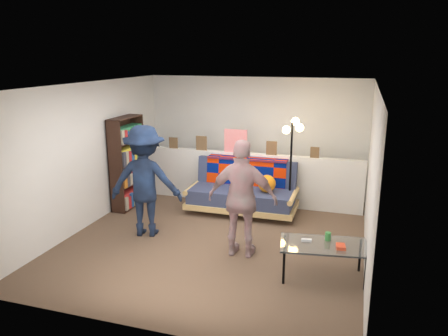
{
  "coord_description": "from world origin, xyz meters",
  "views": [
    {
      "loc": [
        2.05,
        -6.12,
        2.84
      ],
      "look_at": [
        0.0,
        0.4,
        1.05
      ],
      "focal_mm": 35.0,
      "sensor_mm": 36.0,
      "label": 1
    }
  ],
  "objects_px": {
    "futon_sofa": "(244,191)",
    "person_left": "(145,181)",
    "person_right": "(243,199)",
    "bookshelf": "(127,165)",
    "floor_lamp": "(292,147)",
    "coffee_table": "(324,246)"
  },
  "relations": [
    {
      "from": "bookshelf",
      "to": "person_left",
      "type": "bearing_deg",
      "value": -49.21
    },
    {
      "from": "futon_sofa",
      "to": "floor_lamp",
      "type": "relative_size",
      "value": 1.13
    },
    {
      "from": "futon_sofa",
      "to": "person_right",
      "type": "height_order",
      "value": "person_right"
    },
    {
      "from": "futon_sofa",
      "to": "coffee_table",
      "type": "height_order",
      "value": "futon_sofa"
    },
    {
      "from": "futon_sofa",
      "to": "person_left",
      "type": "distance_m",
      "value": 1.97
    },
    {
      "from": "floor_lamp",
      "to": "futon_sofa",
      "type": "bearing_deg",
      "value": -170.73
    },
    {
      "from": "person_left",
      "to": "person_right",
      "type": "relative_size",
      "value": 1.04
    },
    {
      "from": "futon_sofa",
      "to": "person_right",
      "type": "relative_size",
      "value": 1.17
    },
    {
      "from": "floor_lamp",
      "to": "person_right",
      "type": "distance_m",
      "value": 1.96
    },
    {
      "from": "floor_lamp",
      "to": "person_left",
      "type": "xyz_separation_m",
      "value": [
        -2.07,
        -1.59,
        -0.36
      ]
    },
    {
      "from": "futon_sofa",
      "to": "bookshelf",
      "type": "height_order",
      "value": "bookshelf"
    },
    {
      "from": "futon_sofa",
      "to": "bookshelf",
      "type": "xyz_separation_m",
      "value": [
        -2.18,
        -0.35,
        0.41
      ]
    },
    {
      "from": "coffee_table",
      "to": "floor_lamp",
      "type": "xyz_separation_m",
      "value": [
        -0.79,
        2.2,
        0.81
      ]
    },
    {
      "from": "bookshelf",
      "to": "coffee_table",
      "type": "bearing_deg",
      "value": -24.25
    },
    {
      "from": "bookshelf",
      "to": "coffee_table",
      "type": "xyz_separation_m",
      "value": [
        3.81,
        -1.72,
        -0.37
      ]
    },
    {
      "from": "bookshelf",
      "to": "person_left",
      "type": "relative_size",
      "value": 0.97
    },
    {
      "from": "coffee_table",
      "to": "floor_lamp",
      "type": "relative_size",
      "value": 0.68
    },
    {
      "from": "person_left",
      "to": "coffee_table",
      "type": "bearing_deg",
      "value": 156.45
    },
    {
      "from": "person_left",
      "to": "person_right",
      "type": "height_order",
      "value": "person_left"
    },
    {
      "from": "bookshelf",
      "to": "person_left",
      "type": "distance_m",
      "value": 1.46
    },
    {
      "from": "person_left",
      "to": "person_right",
      "type": "distance_m",
      "value": 1.69
    },
    {
      "from": "coffee_table",
      "to": "futon_sofa",
      "type": "bearing_deg",
      "value": 128.24
    }
  ]
}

